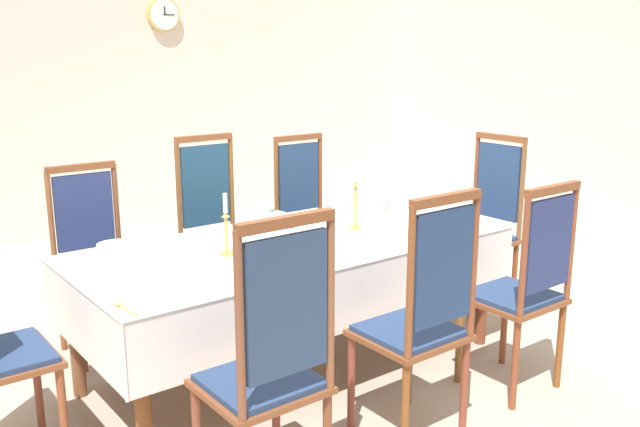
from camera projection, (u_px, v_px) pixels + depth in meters
The scene contains 21 objects.
ground at pixel (271, 354), 4.11m from camera, with size 8.21×6.68×0.04m, color #B3A793.
back_wall at pixel (66, 73), 6.35m from camera, with size 8.21×0.08×3.07m, color beige.
dining_table at pixel (295, 254), 3.74m from camera, with size 2.37×1.04×0.74m.
tablecloth at pixel (295, 255), 3.74m from camera, with size 2.39×1.06×0.34m.
chair_south_a at pixel (270, 364), 2.58m from camera, with size 0.44×0.42×1.20m.
chair_north_a at pixel (95, 256), 4.01m from camera, with size 0.44×0.42×1.11m.
chair_south_b at pixel (421, 316), 3.06m from camera, with size 0.44×0.42×1.18m.
chair_north_b at pixel (216, 229), 4.49m from camera, with size 0.44×0.42×1.22m.
chair_south_c at pixel (524, 285), 3.51m from camera, with size 0.44×0.42×1.12m.
chair_north_c at pixel (309, 215), 4.93m from camera, with size 0.44×0.42×1.16m.
chair_head_east at pixel (485, 222), 4.70m from camera, with size 0.42×0.44×1.19m.
soup_tureen at pixel (272, 228), 3.61m from camera, with size 0.25×0.25×0.21m.
candlestick_west at pixel (226, 231), 3.44m from camera, with size 0.07×0.07×0.32m.
candlestick_east at pixel (355, 203), 3.94m from camera, with size 0.07×0.07×0.37m.
bowl_near_left at pixel (282, 268), 3.21m from camera, with size 0.14×0.14×0.03m.
bowl_near_right at pixel (147, 300), 2.81m from camera, with size 0.14×0.14×0.03m.
bowl_far_left at pixel (116, 247), 3.54m from camera, with size 0.19×0.19×0.04m.
bowl_far_right at pixel (338, 256), 3.39m from camera, with size 0.15×0.15×0.04m.
spoon_primary at pixel (260, 273), 3.17m from camera, with size 0.04×0.18×0.01m.
spoon_secondary at pixel (121, 306), 2.77m from camera, with size 0.03×0.18×0.01m.
mounted_clock at pixel (163, 15), 6.74m from camera, with size 0.33×0.06×0.33m.
Camera 1 is at (-2.08, -3.19, 1.76)m, focal length 38.55 mm.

